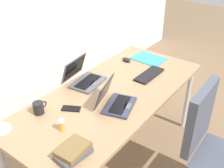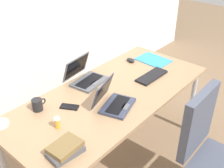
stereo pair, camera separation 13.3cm
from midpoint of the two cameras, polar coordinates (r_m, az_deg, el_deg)
ground_plane at (r=2.64m, az=1.49°, el=-15.45°), size 12.00×12.00×0.00m
wall_back at (r=2.72m, az=-17.15°, el=16.67°), size 6.00×0.13×2.60m
desk at (r=2.20m, az=1.73°, el=-3.09°), size 1.80×0.80×0.74m
laptop_center at (r=2.30m, az=-4.04°, el=1.47°), size 0.33×0.31×0.21m
laptop_far_corner at (r=1.99m, az=2.18°, el=-3.68°), size 0.33×0.32×0.20m
external_keyboard at (r=2.41m, az=9.96°, el=1.64°), size 0.33×0.13×0.02m
computer_mouse at (r=2.65m, az=5.41°, el=5.01°), size 0.07×0.11×0.03m
cell_phone at (r=2.01m, az=-7.12°, el=-4.85°), size 0.12×0.15×0.01m
pill_bottle at (r=1.82m, az=-9.43°, el=-8.08°), size 0.04×0.04×0.08m
book_stack at (r=1.64m, az=-7.52°, el=-13.56°), size 0.22×0.16×0.07m
paper_folder_front_right at (r=2.72m, az=10.09°, el=5.01°), size 0.25×0.32×0.01m
coffee_mug at (r=2.01m, az=-13.67°, el=-4.30°), size 0.11×0.08×0.09m
office_chair at (r=2.19m, az=22.22°, el=-15.95°), size 0.52×0.54×0.97m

